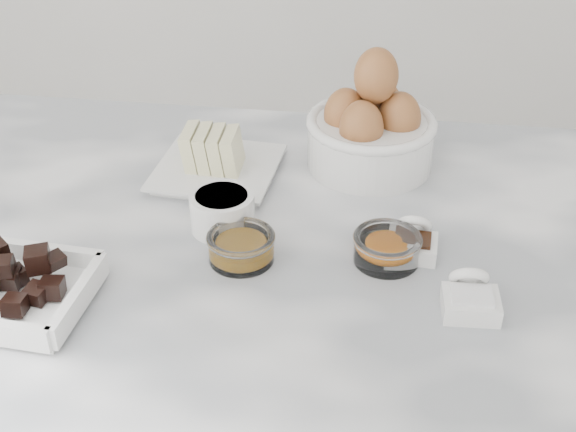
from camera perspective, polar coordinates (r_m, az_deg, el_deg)
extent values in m
cube|color=white|center=(0.99, -1.38, -3.75)|extent=(1.20, 0.80, 0.04)
cube|color=white|center=(0.96, -19.49, -5.52)|extent=(0.19, 0.15, 0.01)
cube|color=white|center=(1.15, -5.05, 3.19)|extent=(0.16, 0.16, 0.01)
cube|color=white|center=(1.14, -5.07, 3.49)|extent=(0.18, 0.18, 0.00)
cylinder|color=white|center=(1.02, -4.70, 0.32)|extent=(0.08, 0.08, 0.05)
cylinder|color=white|center=(1.01, -4.75, 1.26)|extent=(0.07, 0.07, 0.01)
cylinder|color=white|center=(1.16, 5.87, 5.17)|extent=(0.18, 0.18, 0.07)
torus|color=white|center=(1.14, 5.97, 6.64)|extent=(0.19, 0.19, 0.02)
ellipsoid|color=brown|center=(1.15, 7.88, 7.00)|extent=(0.06, 0.06, 0.08)
ellipsoid|color=brown|center=(1.14, 4.09, 7.03)|extent=(0.06, 0.06, 0.08)
ellipsoid|color=brown|center=(1.17, 6.30, 7.77)|extent=(0.06, 0.06, 0.08)
ellipsoid|color=brown|center=(1.11, 5.55, 6.17)|extent=(0.06, 0.06, 0.08)
ellipsoid|color=brown|center=(1.12, 6.29, 9.88)|extent=(0.06, 0.06, 0.08)
cylinder|color=white|center=(0.97, -3.35, -2.28)|extent=(0.08, 0.08, 0.03)
torus|color=white|center=(0.96, -3.37, -1.53)|extent=(0.08, 0.08, 0.01)
cylinder|color=orange|center=(0.97, -3.33, -2.55)|extent=(0.06, 0.06, 0.01)
cylinder|color=white|center=(0.97, 7.03, -2.35)|extent=(0.08, 0.08, 0.03)
torus|color=white|center=(0.96, 7.09, -1.60)|extent=(0.08, 0.08, 0.01)
ellipsoid|color=orange|center=(0.97, 7.03, -2.30)|extent=(0.05, 0.05, 0.02)
cube|color=white|center=(0.99, 8.81, -2.23)|extent=(0.06, 0.05, 0.02)
cube|color=black|center=(0.98, 8.88, -1.61)|extent=(0.05, 0.04, 0.00)
torus|color=white|center=(1.01, 8.98, -0.64)|extent=(0.05, 0.04, 0.04)
cube|color=white|center=(0.91, 12.85, -6.17)|extent=(0.07, 0.05, 0.02)
cube|color=white|center=(0.90, 12.96, -5.52)|extent=(0.05, 0.04, 0.00)
torus|color=white|center=(0.93, 12.75, -4.30)|extent=(0.05, 0.04, 0.05)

